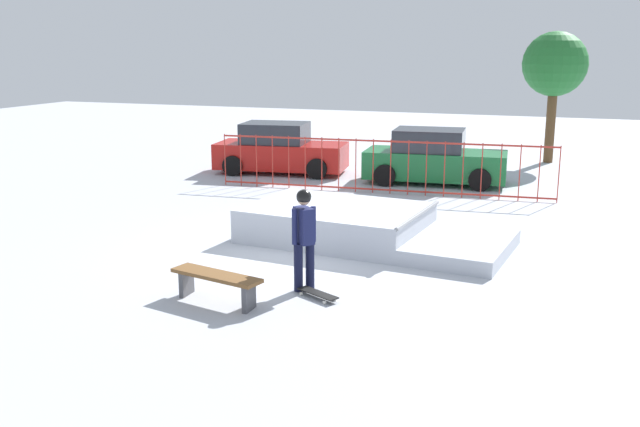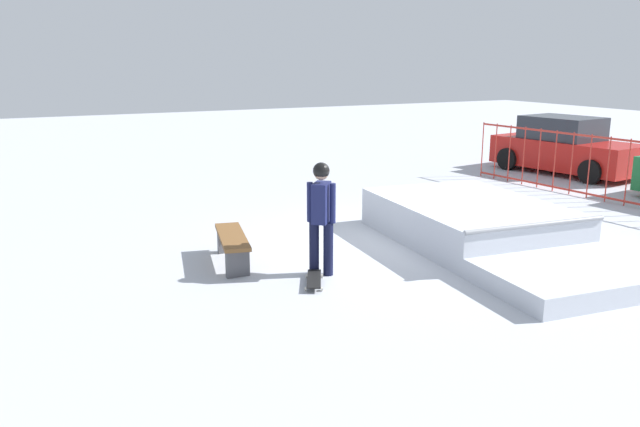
{
  "view_description": "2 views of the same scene",
  "coord_description": "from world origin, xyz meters",
  "views": [
    {
      "loc": [
        5.05,
        -12.59,
        4.03
      ],
      "look_at": [
        0.54,
        -0.21,
        0.9
      ],
      "focal_mm": 40.15,
      "sensor_mm": 36.0,
      "label": 1
    },
    {
      "loc": [
        9.24,
        -6.2,
        3.21
      ],
      "look_at": [
        1.06,
        -2.07,
        1.0
      ],
      "focal_mm": 36.23,
      "sensor_mm": 36.0,
      "label": 2
    }
  ],
  "objects": [
    {
      "name": "ground_plane",
      "position": [
        0.0,
        0.0,
        0.0
      ],
      "size": [
        60.0,
        60.0,
        0.0
      ],
      "primitive_type": "plane",
      "color": "#B2B7C1"
    },
    {
      "name": "skate_ramp",
      "position": [
        0.82,
        1.27,
        0.32
      ],
      "size": [
        5.63,
        3.13,
        0.74
      ],
      "rotation": [
        0.0,
        0.0,
        -0.1
      ],
      "color": "silver",
      "rests_on": "ground"
    },
    {
      "name": "skater",
      "position": [
        0.9,
        -1.96,
        1.01
      ],
      "size": [
        0.43,
        0.42,
        1.73
      ],
      "rotation": [
        0.0,
        0.0,
        5.57
      ],
      "color": "black",
      "rests_on": "ground"
    },
    {
      "name": "skateboard",
      "position": [
        1.25,
        -2.26,
        0.08
      ],
      "size": [
        0.8,
        0.54,
        0.09
      ],
      "rotation": [
        0.0,
        0.0,
        5.81
      ],
      "color": "black",
      "rests_on": "ground"
    },
    {
      "name": "perimeter_fence",
      "position": [
        -0.0,
        6.23,
        0.77
      ],
      "size": [
        9.28,
        0.79,
        1.5
      ],
      "rotation": [
        0.0,
        0.0,
        0.08
      ],
      "color": "#B22D23",
      "rests_on": "ground"
    },
    {
      "name": "park_bench",
      "position": [
        -0.2,
        -3.0,
        0.36
      ],
      "size": [
        1.65,
        0.74,
        0.48
      ],
      "rotation": [
        0.0,
        0.0,
        6.06
      ],
      "color": "brown",
      "rests_on": "ground"
    },
    {
      "name": "parked_car_red",
      "position": [
        -3.91,
        8.26,
        0.72
      ],
      "size": [
        4.29,
        2.36,
        1.6
      ],
      "rotation": [
        0.0,
        0.0,
        0.14
      ],
      "color": "red",
      "rests_on": "ground"
    },
    {
      "name": "parked_car_green",
      "position": [
        1.05,
        8.2,
        0.72
      ],
      "size": [
        4.23,
        2.19,
        1.6
      ],
      "rotation": [
        0.0,
        0.0,
        0.08
      ],
      "color": "#196B33",
      "rests_on": "ground"
    },
    {
      "name": "distant_tree",
      "position": [
        4.07,
        13.37,
        3.32
      ],
      "size": [
        2.18,
        2.18,
        4.46
      ],
      "color": "brown",
      "rests_on": "ground"
    }
  ]
}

